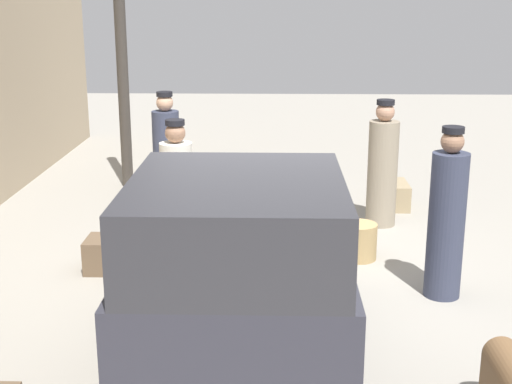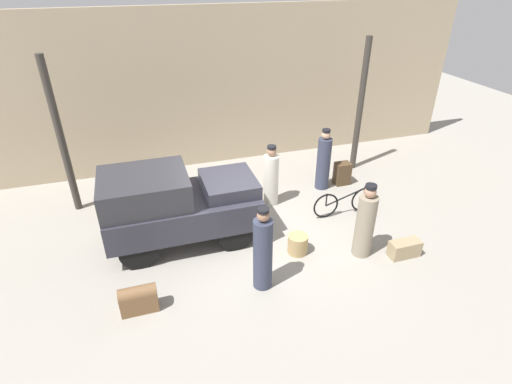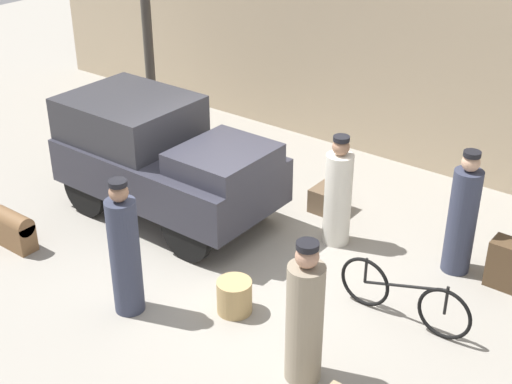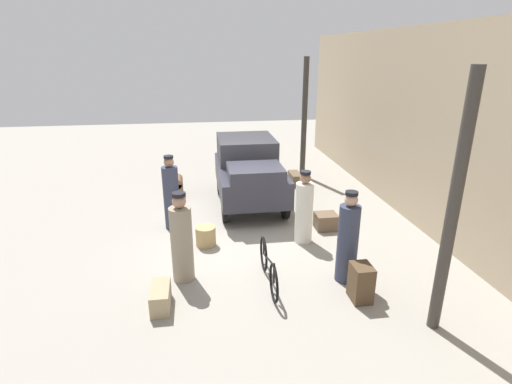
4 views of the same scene
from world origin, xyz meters
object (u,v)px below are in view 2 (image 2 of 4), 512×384
bicycle (345,202)px  porter_lifting_near_truck (263,252)px  trunk_large_brown (243,187)px  wicker_basket (298,244)px  trunk_barrel_dark (138,299)px  suitcase_small_leather (405,249)px  trunk_wicker_pale (342,173)px  truck (176,203)px  porter_carrying_trunk (271,178)px  porter_with_bicycle (324,162)px  porter_standing_middle (365,224)px  trunk_umber_medium (112,206)px

bicycle → porter_lifting_near_truck: 3.29m
trunk_large_brown → wicker_basket: bearing=-81.2°
trunk_barrel_dark → trunk_large_brown: 4.55m
trunk_barrel_dark → suitcase_small_leather: 5.44m
trunk_barrel_dark → trunk_wicker_pale: bearing=29.3°
truck → suitcase_small_leather: size_ratio=4.92×
porter_carrying_trunk → suitcase_small_leather: porter_carrying_trunk is taller
suitcase_small_leather → truck: bearing=155.6°
truck → trunk_wicker_pale: 4.93m
suitcase_small_leather → porter_with_bicycle: bearing=96.4°
porter_with_bicycle → trunk_barrel_dark: size_ratio=2.61×
truck → suitcase_small_leather: 4.96m
bicycle → porter_lifting_near_truck: size_ratio=0.96×
porter_standing_middle → porter_lifting_near_truck: size_ratio=0.96×
truck → porter_with_bicycle: truck is taller
bicycle → trunk_umber_medium: bearing=161.6°
truck → porter_with_bicycle: 4.28m
wicker_basket → porter_carrying_trunk: size_ratio=0.27×
porter_with_bicycle → suitcase_small_leather: size_ratio=2.58×
porter_standing_middle → trunk_barrel_dark: size_ratio=2.56×
bicycle → porter_carrying_trunk: porter_carrying_trunk is taller
truck → suitcase_small_leather: (4.46, -2.03, -0.77)m
porter_standing_middle → trunk_large_brown: size_ratio=3.36×
wicker_basket → porter_lifting_near_truck: size_ratio=0.24×
trunk_umber_medium → wicker_basket: bearing=-37.2°
trunk_umber_medium → truck: bearing=-48.7°
wicker_basket → porter_lifting_near_truck: porter_lifting_near_truck is taller
porter_standing_middle → trunk_wicker_pale: size_ratio=2.63×
wicker_basket → trunk_large_brown: wicker_basket is taller
porter_with_bicycle → trunk_large_brown: (-2.18, 0.34, -0.59)m
suitcase_small_leather → trunk_large_brown: (-2.54, 3.59, 0.00)m
suitcase_small_leather → trunk_large_brown: 4.40m
trunk_large_brown → truck: bearing=-140.8°
suitcase_small_leather → wicker_basket: bearing=159.5°
porter_with_bicycle → trunk_large_brown: porter_with_bicycle is taller
porter_standing_middle → trunk_barrel_dark: 4.64m
truck → porter_standing_middle: (3.64, -1.68, -0.19)m
trunk_large_brown → porter_with_bicycle: bearing=-8.8°
trunk_wicker_pale → trunk_umber_medium: 6.18m
truck → porter_carrying_trunk: truck is taller
porter_with_bicycle → trunk_wicker_pale: bearing=2.5°
porter_carrying_trunk → trunk_large_brown: 1.05m
wicker_basket → trunk_large_brown: size_ratio=0.86×
porter_standing_middle → suitcase_small_leather: (0.82, -0.35, -0.58)m
trunk_barrel_dark → truck: bearing=63.4°
truck → trunk_large_brown: truck is taller
wicker_basket → porter_with_bicycle: bearing=54.7°
truck → trunk_umber_medium: size_ratio=4.33×
porter_standing_middle → trunk_barrel_dark: (-4.61, -0.27, -0.48)m
porter_carrying_trunk → wicker_basket: bearing=-93.3°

